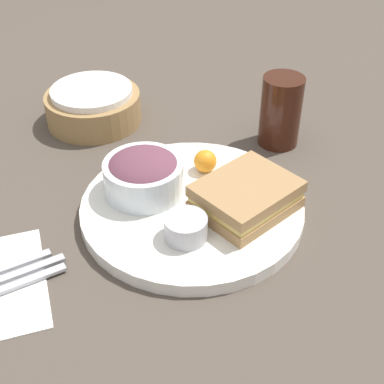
{
  "coord_description": "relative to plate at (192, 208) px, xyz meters",
  "views": [
    {
      "loc": [
        -0.19,
        -0.59,
        0.52
      ],
      "look_at": [
        0.0,
        0.0,
        0.04
      ],
      "focal_mm": 50.0,
      "sensor_mm": 36.0,
      "label": 1
    }
  ],
  "objects": [
    {
      "name": "bread_basket",
      "position": [
        -0.09,
        0.32,
        0.02
      ],
      "size": [
        0.18,
        0.18,
        0.07
      ],
      "color": "#997547",
      "rests_on": "ground_plane"
    },
    {
      "name": "orange_wedge",
      "position": [
        0.05,
        0.07,
        0.03
      ],
      "size": [
        0.04,
        0.04,
        0.04
      ],
      "primitive_type": "sphere",
      "color": "orange",
      "rests_on": "plate"
    },
    {
      "name": "dressing_cup",
      "position": [
        -0.03,
        -0.07,
        0.03
      ],
      "size": [
        0.06,
        0.06,
        0.03
      ],
      "primitive_type": "cylinder",
      "color": "#B7B7BC",
      "rests_on": "plate"
    },
    {
      "name": "ground_plane",
      "position": [
        0.0,
        0.0,
        -0.01
      ],
      "size": [
        4.0,
        4.0,
        0.0
      ],
      "primitive_type": "plane",
      "color": "#4C4238"
    },
    {
      "name": "plate",
      "position": [
        0.0,
        0.0,
        0.0
      ],
      "size": [
        0.33,
        0.33,
        0.02
      ],
      "primitive_type": "cylinder",
      "color": "white",
      "rests_on": "ground_plane"
    },
    {
      "name": "drink_glass",
      "position": [
        0.21,
        0.14,
        0.05
      ],
      "size": [
        0.07,
        0.07,
        0.13
      ],
      "primitive_type": "cylinder",
      "color": "#38190F",
      "rests_on": "ground_plane"
    },
    {
      "name": "salad_bowl",
      "position": [
        -0.06,
        0.05,
        0.04
      ],
      "size": [
        0.12,
        0.12,
        0.06
      ],
      "color": "white",
      "rests_on": "plate"
    },
    {
      "name": "sandwich",
      "position": [
        0.07,
        -0.04,
        0.03
      ],
      "size": [
        0.17,
        0.16,
        0.05
      ],
      "color": "#A37A4C",
      "rests_on": "plate"
    }
  ]
}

